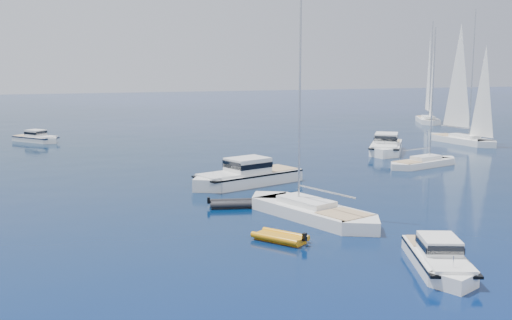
# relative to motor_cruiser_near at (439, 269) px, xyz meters

# --- Properties ---
(ground) EXTENTS (400.00, 400.00, 0.00)m
(ground) POSITION_rel_motor_cruiser_near_xyz_m (-2.09, -2.81, 0.00)
(ground) COLOR navy
(ground) RESTS_ON ground
(motor_cruiser_near) EXTENTS (5.17, 8.18, 2.06)m
(motor_cruiser_near) POSITION_rel_motor_cruiser_near_xyz_m (0.00, 0.00, 0.00)
(motor_cruiser_near) COLOR silver
(motor_cruiser_near) RESTS_ON ground
(motor_cruiser_centre) EXTENTS (11.69, 6.79, 2.93)m
(motor_cruiser_centre) POSITION_rel_motor_cruiser_near_xyz_m (-2.18, 23.80, 0.00)
(motor_cruiser_centre) COLOR silver
(motor_cruiser_centre) RESTS_ON ground
(motor_cruiser_distant) EXTENTS (9.04, 10.88, 2.87)m
(motor_cruiser_distant) POSITION_rel_motor_cruiser_near_xyz_m (19.31, 36.26, 0.00)
(motor_cruiser_distant) COLOR white
(motor_cruiser_distant) RESTS_ON ground
(motor_cruiser_horizon) EXTENTS (6.75, 7.54, 2.04)m
(motor_cruiser_horizon) POSITION_rel_motor_cruiser_near_xyz_m (-18.85, 60.41, 0.00)
(motor_cruiser_horizon) COLOR white
(motor_cruiser_horizon) RESTS_ON ground
(sailboat_mid_r) EXTENTS (7.04, 12.90, 18.40)m
(sailboat_mid_r) POSITION_rel_motor_cruiser_near_xyz_m (-1.70, 11.60, 0.00)
(sailboat_mid_r) COLOR silver
(sailboat_mid_r) RESTS_ON ground
(sailboat_centre) EXTENTS (10.04, 5.09, 14.28)m
(sailboat_centre) POSITION_rel_motor_cruiser_near_xyz_m (17.73, 26.67, 0.00)
(sailboat_centre) COLOR silver
(sailboat_centre) RESTS_ON ground
(sailboat_sails_r) EXTENTS (4.45, 12.25, 17.61)m
(sailboat_sails_r) POSITION_rel_motor_cruiser_near_xyz_m (33.17, 40.32, 0.00)
(sailboat_sails_r) COLOR white
(sailboat_sails_r) RESTS_ON ground
(sailboat_sails_far) EXTENTS (8.45, 12.33, 17.99)m
(sailboat_sails_far) POSITION_rel_motor_cruiser_near_xyz_m (45.86, 65.56, 0.00)
(sailboat_sails_far) COLOR white
(sailboat_sails_far) RESTS_ON ground
(tender_yellow) EXTENTS (3.41, 3.77, 0.95)m
(tender_yellow) POSITION_rel_motor_cruiser_near_xyz_m (-5.72, 7.21, 0.00)
(tender_yellow) COLOR #C77D0B
(tender_yellow) RESTS_ON ground
(tender_grey_near) EXTENTS (3.92, 2.73, 0.95)m
(tender_grey_near) POSITION_rel_motor_cruiser_near_xyz_m (-5.66, 16.33, 0.00)
(tender_grey_near) COLOR black
(tender_grey_near) RESTS_ON ground
(tender_grey_far) EXTENTS (4.45, 2.84, 0.95)m
(tender_grey_far) POSITION_rel_motor_cruiser_near_xyz_m (-2.30, 26.85, 0.00)
(tender_grey_far) COLOR black
(tender_grey_far) RESTS_ON ground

